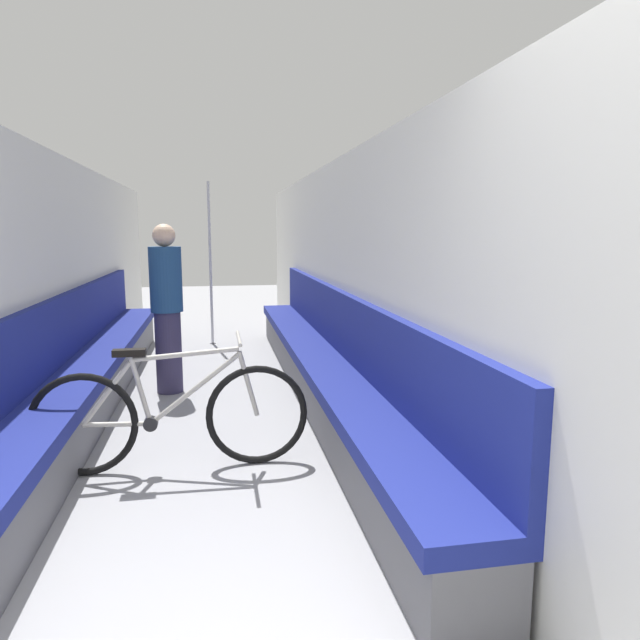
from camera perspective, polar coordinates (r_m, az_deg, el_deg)
wall_left at (r=5.28m, az=-25.33°, el=3.32°), size 0.10×11.05×2.20m
wall_right at (r=5.24m, az=2.70°, el=4.13°), size 0.10×11.05×2.20m
bench_seat_row_left at (r=5.24m, az=-22.47°, el=-5.18°), size 0.46×6.52×1.00m
bench_seat_row_right at (r=5.21m, az=0.28°, el=-4.57°), size 0.46×6.52×1.00m
bicycle at (r=3.83m, az=-14.60°, el=-9.28°), size 1.75×0.46×0.86m
grab_pole_near at (r=7.83m, az=-10.90°, el=5.30°), size 0.08×0.08×2.18m
passenger_standing at (r=5.56m, az=-15.07°, el=1.26°), size 0.30×0.30×1.60m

